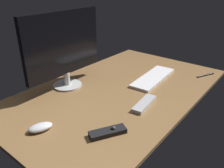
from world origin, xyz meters
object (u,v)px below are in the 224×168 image
object	(u,v)px
keyboard	(153,78)
computer_mouse	(40,127)
media_remote	(108,132)
pen	(206,75)
tv_remote	(144,104)
monitor	(64,46)

from	to	relation	value
keyboard	computer_mouse	distance (cm)	80.60
media_remote	pen	world-z (taller)	media_remote
media_remote	tv_remote	xyz separation A→B (cm)	(30.49, 0.71, -0.17)
pen	tv_remote	bearing A→B (deg)	-165.82
pen	monitor	bearing A→B (deg)	164.01
keyboard	tv_remote	size ratio (longest dim) A/B	2.13
monitor	computer_mouse	distance (cm)	50.75
monitor	computer_mouse	bearing A→B (deg)	-146.64
tv_remote	keyboard	bearing A→B (deg)	15.07
media_remote	pen	bearing A→B (deg)	22.03
media_remote	pen	distance (cm)	90.98
tv_remote	computer_mouse	bearing A→B (deg)	145.74
monitor	computer_mouse	world-z (taller)	monitor
monitor	tv_remote	distance (cm)	55.70
media_remote	tv_remote	bearing A→B (deg)	30.47
keyboard	tv_remote	distance (cm)	35.65
computer_mouse	media_remote	distance (cm)	29.74
monitor	tv_remote	size ratio (longest dim) A/B	2.72
keyboard	media_remote	bearing A→B (deg)	-171.68
monitor	pen	xyz separation A→B (cm)	(69.32, -61.29, -24.53)
monitor	tv_remote	world-z (taller)	monitor
monitor	keyboard	distance (cm)	60.74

